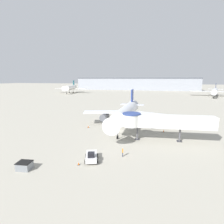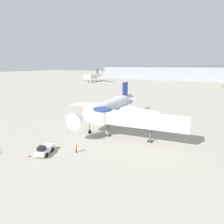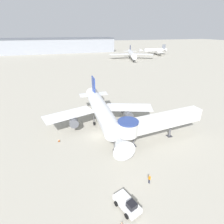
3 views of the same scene
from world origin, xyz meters
name	(u,v)px [view 2 (image 2 of 3)]	position (x,y,z in m)	size (l,w,h in m)	color
ground_plane	(99,124)	(0.00, 0.00, 0.00)	(800.00, 800.00, 0.00)	#A8A393
main_airplane	(110,107)	(2.01, 3.21, 4.37)	(27.99, 29.24, 10.37)	silver
jet_bridge	(131,119)	(11.49, -5.62, 4.57)	(20.27, 5.21, 6.25)	silver
pushback_tug_white	(44,150)	(-0.21, -18.98, 0.80)	(3.10, 4.42, 1.82)	silver
traffic_cone_apron_front	(29,155)	(-1.74, -20.92, 0.28)	(0.36, 0.36, 0.60)	black
traffic_cone_starboard_wing	(144,128)	(12.48, 1.35, 0.32)	(0.40, 0.40, 0.67)	black
traffic_cone_port_wing	(74,118)	(-8.53, 0.18, 0.34)	(0.43, 0.43, 0.71)	black
ground_crew_marshaller	(76,148)	(4.70, -15.99, 0.95)	(0.25, 0.35, 1.65)	#1E2338
background_jet_teal_tail	(93,76)	(-69.83, 107.25, 5.21)	(31.81, 31.23, 11.95)	white
terminal_building	(164,72)	(-15.30, 175.00, 7.43)	(144.94, 25.24, 14.84)	#999EA8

